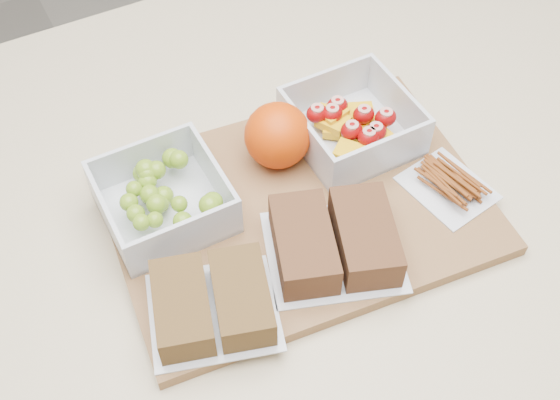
# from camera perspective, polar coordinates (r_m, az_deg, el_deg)

# --- Properties ---
(counter) EXTENTS (1.20, 0.90, 0.90)m
(counter) POSITION_cam_1_polar(r_m,az_deg,el_deg) (1.21, 0.03, -13.72)
(counter) COLOR beige
(counter) RESTS_ON ground
(cutting_board) EXTENTS (0.45, 0.34, 0.02)m
(cutting_board) POSITION_cam_1_polar(r_m,az_deg,el_deg) (0.81, 1.49, -0.67)
(cutting_board) COLOR brown
(cutting_board) RESTS_ON counter
(grape_container) EXTENTS (0.13, 0.13, 0.06)m
(grape_container) POSITION_cam_1_polar(r_m,az_deg,el_deg) (0.79, -9.44, 0.25)
(grape_container) COLOR silver
(grape_container) RESTS_ON cutting_board
(fruit_container) EXTENTS (0.14, 0.14, 0.06)m
(fruit_container) POSITION_cam_1_polar(r_m,az_deg,el_deg) (0.86, 5.86, 6.05)
(fruit_container) COLOR silver
(fruit_container) RESTS_ON cutting_board
(orange) EXTENTS (0.08, 0.08, 0.08)m
(orange) POSITION_cam_1_polar(r_m,az_deg,el_deg) (0.82, -0.19, 5.28)
(orange) COLOR #D83F05
(orange) RESTS_ON cutting_board
(sandwich_bag_left) EXTENTS (0.16, 0.15, 0.04)m
(sandwich_bag_left) POSITION_cam_1_polar(r_m,az_deg,el_deg) (0.71, -5.53, -8.31)
(sandwich_bag_left) COLOR silver
(sandwich_bag_left) RESTS_ON cutting_board
(sandwich_bag_center) EXTENTS (0.18, 0.17, 0.04)m
(sandwich_bag_center) POSITION_cam_1_polar(r_m,az_deg,el_deg) (0.75, 4.44, -3.32)
(sandwich_bag_center) COLOR silver
(sandwich_bag_center) RESTS_ON cutting_board
(pretzel_bag) EXTENTS (0.10, 0.11, 0.02)m
(pretzel_bag) POSITION_cam_1_polar(r_m,az_deg,el_deg) (0.83, 13.57, 1.40)
(pretzel_bag) COLOR silver
(pretzel_bag) RESTS_ON cutting_board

